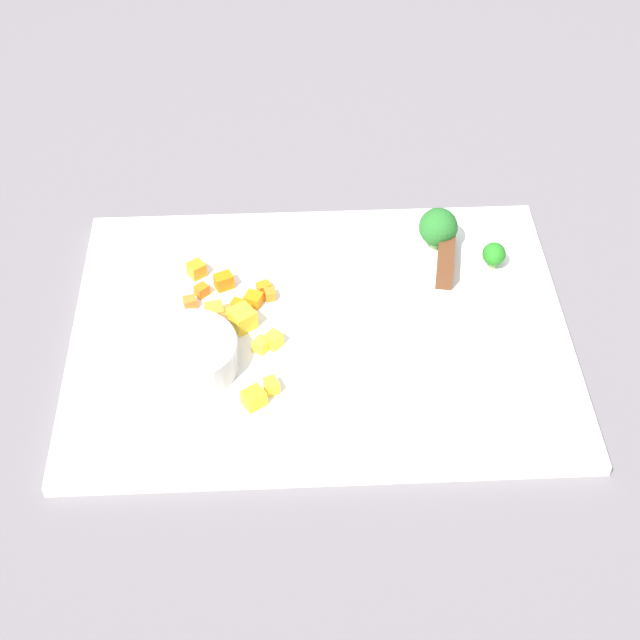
{
  "coord_description": "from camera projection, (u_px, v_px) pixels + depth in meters",
  "views": [
    {
      "loc": [
        0.03,
        0.66,
        0.69
      ],
      "look_at": [
        0.0,
        0.0,
        0.02
      ],
      "focal_mm": 53.49,
      "sensor_mm": 36.0,
      "label": 1
    }
  ],
  "objects": [
    {
      "name": "pepper_dice_3",
      "position": [
        261.0,
        345.0,
        0.92
      ],
      "size": [
        0.02,
        0.02,
        0.01
      ],
      "primitive_type": "cube",
      "rotation": [
        0.0,
        0.0,
        2.55
      ],
      "color": "yellow",
      "rests_on": "cutting_board"
    },
    {
      "name": "carrot_dice_2",
      "position": [
        264.0,
        287.0,
        0.98
      ],
      "size": [
        0.02,
        0.02,
        0.01
      ],
      "primitive_type": "cube",
      "rotation": [
        0.0,
        0.0,
        1.98
      ],
      "color": "orange",
      "rests_on": "cutting_board"
    },
    {
      "name": "carrot_dice_6",
      "position": [
        254.0,
        299.0,
        0.97
      ],
      "size": [
        0.02,
        0.02,
        0.01
      ],
      "primitive_type": "cube",
      "rotation": [
        0.0,
        0.0,
        2.72
      ],
      "color": "orange",
      "rests_on": "cutting_board"
    },
    {
      "name": "carrot_dice_10",
      "position": [
        224.0,
        281.0,
        0.98
      ],
      "size": [
        0.02,
        0.02,
        0.02
      ],
      "primitive_type": "cube",
      "rotation": [
        0.0,
        0.0,
        2.0
      ],
      "color": "orange",
      "rests_on": "cutting_board"
    },
    {
      "name": "carrot_dice_1",
      "position": [
        237.0,
        304.0,
        0.96
      ],
      "size": [
        0.01,
        0.01,
        0.01
      ],
      "primitive_type": "cube",
      "rotation": [
        0.0,
        0.0,
        2.74
      ],
      "color": "orange",
      "rests_on": "cutting_board"
    },
    {
      "name": "carrot_dice_0",
      "position": [
        232.0,
        316.0,
        0.95
      ],
      "size": [
        0.02,
        0.02,
        0.01
      ],
      "primitive_type": "cube",
      "rotation": [
        0.0,
        0.0,
        2.77
      ],
      "color": "orange",
      "rests_on": "cutting_board"
    },
    {
      "name": "carrot_dice_5",
      "position": [
        190.0,
        302.0,
        0.96
      ],
      "size": [
        0.02,
        0.01,
        0.01
      ],
      "primitive_type": "cube",
      "rotation": [
        0.0,
        0.0,
        0.28
      ],
      "color": "orange",
      "rests_on": "cutting_board"
    },
    {
      "name": "carrot_dice_9",
      "position": [
        197.0,
        269.0,
        1.0
      ],
      "size": [
        0.02,
        0.02,
        0.02
      ],
      "primitive_type": "cube",
      "rotation": [
        0.0,
        0.0,
        0.6
      ],
      "color": "orange",
      "rests_on": "cutting_board"
    },
    {
      "name": "carrot_dice_7",
      "position": [
        215.0,
        312.0,
        0.95
      ],
      "size": [
        0.02,
        0.02,
        0.02
      ],
      "primitive_type": "cube",
      "rotation": [
        0.0,
        0.0,
        0.23
      ],
      "color": "orange",
      "rests_on": "cutting_board"
    },
    {
      "name": "ground_plane",
      "position": [
        320.0,
        335.0,
        0.95
      ],
      "size": [
        4.0,
        4.0,
        0.0
      ],
      "primitive_type": "plane",
      "color": "#625D62"
    },
    {
      "name": "broccoli_floret_1",
      "position": [
        494.0,
        254.0,
        1.0
      ],
      "size": [
        0.02,
        0.02,
        0.03
      ],
      "color": "#82AC5C",
      "rests_on": "cutting_board"
    },
    {
      "name": "carrot_dice_4",
      "position": [
        270.0,
        294.0,
        0.97
      ],
      "size": [
        0.01,
        0.01,
        0.01
      ],
      "primitive_type": "cube",
      "rotation": [
        0.0,
        0.0,
        0.23
      ],
      "color": "orange",
      "rests_on": "cutting_board"
    },
    {
      "name": "pepper_dice_4",
      "position": [
        271.0,
        386.0,
        0.88
      ],
      "size": [
        0.02,
        0.02,
        0.01
      ],
      "primitive_type": "cube",
      "rotation": [
        0.0,
        0.0,
        0.35
      ],
      "color": "yellow",
      "rests_on": "cutting_board"
    },
    {
      "name": "pepper_dice_1",
      "position": [
        254.0,
        398.0,
        0.87
      ],
      "size": [
        0.03,
        0.02,
        0.02
      ],
      "primitive_type": "cube",
      "rotation": [
        0.0,
        0.0,
        2.16
      ],
      "color": "yellow",
      "rests_on": "cutting_board"
    },
    {
      "name": "broccoli_floret_0",
      "position": [
        438.0,
        228.0,
        1.01
      ],
      "size": [
        0.04,
        0.04,
        0.05
      ],
      "color": "#83BA6B",
      "rests_on": "cutting_board"
    },
    {
      "name": "carrot_dice_8",
      "position": [
        205.0,
        320.0,
        0.95
      ],
      "size": [
        0.02,
        0.02,
        0.01
      ],
      "primitive_type": "cube",
      "rotation": [
        0.0,
        0.0,
        0.93
      ],
      "color": "orange",
      "rests_on": "cutting_board"
    },
    {
      "name": "pepper_dice_2",
      "position": [
        274.0,
        340.0,
        0.92
      ],
      "size": [
        0.02,
        0.02,
        0.02
      ],
      "primitive_type": "cube",
      "rotation": [
        0.0,
        0.0,
        0.81
      ],
      "color": "yellow",
      "rests_on": "cutting_board"
    },
    {
      "name": "chef_knife",
      "position": [
        443.0,
        299.0,
        0.96
      ],
      "size": [
        0.07,
        0.29,
        0.02
      ],
      "rotation": [
        0.0,
        0.0,
        1.39
      ],
      "color": "silver",
      "rests_on": "cutting_board"
    },
    {
      "name": "prep_bowl",
      "position": [
        190.0,
        355.0,
        0.9
      ],
      "size": [
        0.09,
        0.09,
        0.03
      ],
      "primitive_type": "cylinder",
      "color": "#B7B4C3",
      "rests_on": "cutting_board"
    },
    {
      "name": "pepper_dice_0",
      "position": [
        242.0,
        318.0,
        0.94
      ],
      "size": [
        0.03,
        0.03,
        0.02
      ],
      "primitive_type": "cube",
      "rotation": [
        0.0,
        0.0,
        2.18
      ],
      "color": "yellow",
      "rests_on": "cutting_board"
    },
    {
      "name": "cutting_board",
      "position": [
        320.0,
        331.0,
        0.95
      ],
      "size": [
        0.49,
        0.37,
        0.01
      ],
      "primitive_type": "cube",
      "color": "white",
      "rests_on": "ground_plane"
    },
    {
      "name": "carrot_dice_3",
      "position": [
        202.0,
        290.0,
        0.98
      ],
      "size": [
        0.02,
        0.02,
        0.01
      ],
      "primitive_type": "cube",
      "rotation": [
        0.0,
        0.0,
        2.29
      ],
      "color": "orange",
      "rests_on": "cutting_board"
    }
  ]
}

